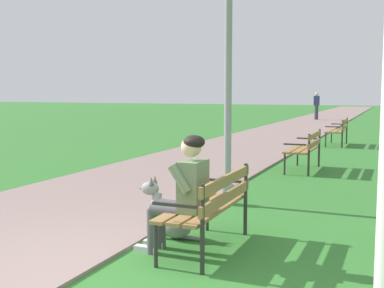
% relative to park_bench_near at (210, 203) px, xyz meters
% --- Properties ---
extents(ground_plane, '(120.00, 120.00, 0.00)m').
position_rel_park_bench_near_xyz_m(ground_plane, '(-0.58, -1.26, -0.51)').
color(ground_plane, '#33752D').
extents(paved_path, '(3.41, 60.00, 0.04)m').
position_rel_park_bench_near_xyz_m(paved_path, '(-2.51, 22.74, -0.49)').
color(paved_path, gray).
rests_on(paved_path, ground).
extents(park_bench_near, '(0.55, 1.50, 0.85)m').
position_rel_park_bench_near_xyz_m(park_bench_near, '(0.00, 0.00, 0.00)').
color(park_bench_near, olive).
rests_on(park_bench_near, ground).
extents(park_bench_mid, '(0.55, 1.50, 0.85)m').
position_rel_park_bench_near_xyz_m(park_bench_mid, '(0.00, 5.76, 0.00)').
color(park_bench_mid, olive).
rests_on(park_bench_mid, ground).
extents(park_bench_far, '(0.55, 1.50, 0.85)m').
position_rel_park_bench_near_xyz_m(park_bench_far, '(0.09, 11.20, 0.00)').
color(park_bench_far, olive).
rests_on(park_bench_far, ground).
extents(person_seated_on_near_bench, '(0.74, 0.49, 1.25)m').
position_rel_park_bench_near_xyz_m(person_seated_on_near_bench, '(-0.21, -0.24, 0.17)').
color(person_seated_on_near_bench, '#4C4C51').
rests_on(person_seated_on_near_bench, ground).
extents(dog_grey, '(0.83, 0.28, 0.71)m').
position_rel_park_bench_near_xyz_m(dog_grey, '(-0.61, 0.24, -0.25)').
color(dog_grey, gray).
rests_on(dog_grey, ground).
extents(lamp_post_near, '(0.24, 0.24, 3.78)m').
position_rel_park_bench_near_xyz_m(lamp_post_near, '(-0.53, 2.13, 1.45)').
color(lamp_post_near, gray).
rests_on(lamp_post_near, ground).
extents(pedestrian_distant, '(0.32, 0.22, 1.65)m').
position_rel_park_bench_near_xyz_m(pedestrian_distant, '(-2.70, 25.04, 0.33)').
color(pedestrian_distant, '#383842').
rests_on(pedestrian_distant, ground).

